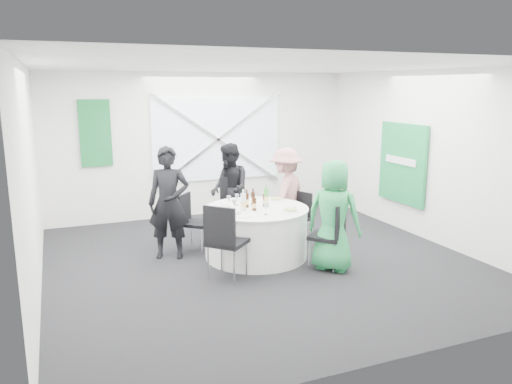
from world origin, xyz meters
name	(u,v)px	position (x,y,z in m)	size (l,w,h in m)	color
floor	(261,261)	(0.00, 0.00, 0.00)	(6.00, 6.00, 0.00)	black
ceiling	(262,66)	(0.00, 0.00, 2.80)	(6.00, 6.00, 0.00)	silver
wall_back	(202,145)	(0.00, 3.00, 1.40)	(6.00, 6.00, 0.00)	white
wall_front	(394,218)	(0.00, -3.00, 1.40)	(6.00, 6.00, 0.00)	white
wall_left	(31,182)	(-3.00, 0.00, 1.40)	(6.00, 6.00, 0.00)	white
wall_right	(429,156)	(3.00, 0.00, 1.40)	(6.00, 6.00, 0.00)	white
window_panel	(217,139)	(0.30, 2.96, 1.50)	(2.60, 0.03, 1.60)	silver
window_brace_a	(218,140)	(0.30, 2.92, 1.50)	(0.05, 0.05, 3.16)	silver
window_brace_b	(218,140)	(0.30, 2.92, 1.50)	(0.05, 0.05, 3.16)	silver
green_banner	(95,133)	(-2.00, 2.95, 1.70)	(0.55, 0.04, 1.20)	#125D23
green_sign	(402,163)	(2.94, 0.60, 1.20)	(0.05, 1.20, 1.40)	#188943
banquet_table	(256,232)	(0.00, 0.20, 0.38)	(1.56, 1.56, 0.76)	white
chair_back	(234,202)	(0.08, 1.37, 0.60)	(0.49, 0.50, 1.01)	black
chair_back_left	(191,217)	(-0.81, 0.91, 0.52)	(0.57, 0.57, 0.89)	black
chair_back_right	(299,214)	(0.93, 0.62, 0.48)	(0.50, 0.50, 0.83)	black
chair_front_right	(332,231)	(0.79, -0.68, 0.56)	(0.61, 0.61, 0.95)	black
chair_front_left	(224,236)	(-0.75, -0.53, 0.61)	(0.66, 0.66, 1.03)	black
person_man_back_left	(169,203)	(-1.20, 0.67, 0.84)	(0.61, 0.40, 1.68)	black
person_man_back	(230,189)	(0.03, 1.48, 0.79)	(0.77, 0.42, 1.59)	black
person_woman_pink	(286,194)	(0.81, 0.87, 0.77)	(1.00, 0.46, 1.54)	tan
person_woman_green	(334,215)	(0.80, -0.69, 0.78)	(0.76, 0.50, 1.56)	green
plate_back	(239,200)	(-0.07, 0.73, 0.77)	(0.29, 0.29, 0.01)	white
plate_back_left	(220,207)	(-0.49, 0.43, 0.77)	(0.28, 0.28, 0.01)	white
plate_back_right	(276,199)	(0.48, 0.54, 0.78)	(0.26, 0.26, 0.04)	white
plate_front_right	(290,210)	(0.37, -0.19, 0.78)	(0.28, 0.28, 0.04)	white
plate_front_left	(244,216)	(-0.34, -0.19, 0.77)	(0.25, 0.25, 0.01)	white
napkin	(233,213)	(-0.46, -0.10, 0.80)	(0.17, 0.12, 0.05)	white
beer_bottle_a	(247,200)	(-0.12, 0.28, 0.87)	(0.06, 0.06, 0.27)	#3A1B0A
beer_bottle_b	(253,199)	(0.02, 0.37, 0.86)	(0.06, 0.06, 0.26)	#3A1B0A
beer_bottle_c	(265,200)	(0.16, 0.23, 0.86)	(0.06, 0.06, 0.25)	#3A1B0A
beer_bottle_d	(254,204)	(-0.09, 0.05, 0.85)	(0.06, 0.06, 0.25)	#3A1B0A
green_water_bottle	(266,198)	(0.17, 0.22, 0.89)	(0.08, 0.08, 0.33)	green
clear_water_bottle	(243,202)	(-0.23, 0.12, 0.88)	(0.08, 0.08, 0.31)	silver
wine_glass_a	(264,195)	(0.24, 0.46, 0.88)	(0.07, 0.07, 0.17)	white
wine_glass_b	(237,197)	(-0.20, 0.46, 0.88)	(0.07, 0.07, 0.17)	white
wine_glass_c	(234,203)	(-0.37, 0.11, 0.88)	(0.07, 0.07, 0.17)	white
wine_glass_d	(229,199)	(-0.35, 0.42, 0.88)	(0.07, 0.07, 0.17)	white
wine_glass_e	(266,206)	(-0.02, -0.22, 0.88)	(0.07, 0.07, 0.17)	white
fork_a	(290,213)	(0.33, -0.27, 0.76)	(0.01, 0.15, 0.01)	silver
knife_a	(295,207)	(0.54, -0.01, 0.76)	(0.01, 0.15, 0.01)	silver
fork_b	(256,199)	(0.22, 0.73, 0.76)	(0.01, 0.15, 0.01)	silver
knife_b	(235,200)	(-0.12, 0.76, 0.76)	(0.01, 0.15, 0.01)	silver
fork_c	(220,205)	(-0.43, 0.58, 0.76)	(0.01, 0.15, 0.01)	silver
knife_c	(217,209)	(-0.56, 0.32, 0.76)	(0.01, 0.15, 0.01)	silver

